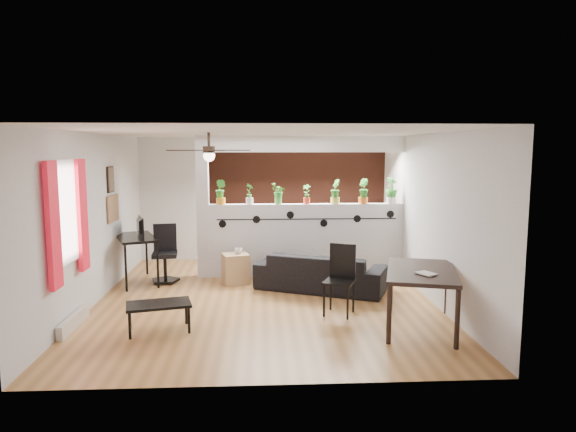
{
  "coord_description": "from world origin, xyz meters",
  "views": [
    {
      "loc": [
        -0.05,
        -7.9,
        2.36
      ],
      "look_at": [
        0.41,
        0.6,
        1.24
      ],
      "focal_mm": 32.0,
      "sensor_mm": 36.0,
      "label": 1
    }
  ],
  "objects_px": {
    "ceiling_fan": "(209,152)",
    "cup": "(238,251)",
    "potted_plant_4": "(335,191)",
    "dining_table": "(421,276)",
    "potted_plant_0": "(221,191)",
    "potted_plant_2": "(278,193)",
    "cube_shelf": "(236,269)",
    "potted_plant_6": "(391,190)",
    "potted_plant_1": "(250,193)",
    "office_chair": "(165,257)",
    "computer_desk": "(136,241)",
    "sofa": "(321,272)",
    "coffee_table": "(159,306)",
    "potted_plant_3": "(307,193)",
    "folding_chair": "(341,273)",
    "potted_plant_5": "(363,190)"
  },
  "relations": [
    {
      "from": "potted_plant_3",
      "to": "potted_plant_0",
      "type": "bearing_deg",
      "value": 180.0
    },
    {
      "from": "potted_plant_5",
      "to": "folding_chair",
      "type": "height_order",
      "value": "potted_plant_5"
    },
    {
      "from": "cup",
      "to": "coffee_table",
      "type": "bearing_deg",
      "value": -111.6
    },
    {
      "from": "potted_plant_0",
      "to": "dining_table",
      "type": "height_order",
      "value": "potted_plant_0"
    },
    {
      "from": "cube_shelf",
      "to": "potted_plant_6",
      "type": "bearing_deg",
      "value": -5.31
    },
    {
      "from": "potted_plant_3",
      "to": "office_chair",
      "type": "relative_size",
      "value": 0.36
    },
    {
      "from": "potted_plant_0",
      "to": "ceiling_fan",
      "type": "bearing_deg",
      "value": -90.64
    },
    {
      "from": "potted_plant_1",
      "to": "dining_table",
      "type": "relative_size",
      "value": 0.24
    },
    {
      "from": "office_chair",
      "to": "potted_plant_6",
      "type": "bearing_deg",
      "value": 4.64
    },
    {
      "from": "potted_plant_3",
      "to": "coffee_table",
      "type": "distance_m",
      "value": 3.81
    },
    {
      "from": "potted_plant_6",
      "to": "cube_shelf",
      "type": "relative_size",
      "value": 0.91
    },
    {
      "from": "potted_plant_1",
      "to": "office_chair",
      "type": "relative_size",
      "value": 0.39
    },
    {
      "from": "folding_chair",
      "to": "potted_plant_5",
      "type": "bearing_deg",
      "value": 71.39
    },
    {
      "from": "dining_table",
      "to": "sofa",
      "type": "bearing_deg",
      "value": 120.05
    },
    {
      "from": "potted_plant_0",
      "to": "potted_plant_6",
      "type": "distance_m",
      "value": 3.16
    },
    {
      "from": "cube_shelf",
      "to": "dining_table",
      "type": "relative_size",
      "value": 0.33
    },
    {
      "from": "potted_plant_6",
      "to": "sofa",
      "type": "distance_m",
      "value": 2.18
    },
    {
      "from": "potted_plant_0",
      "to": "computer_desk",
      "type": "xyz_separation_m",
      "value": [
        -1.47,
        -0.36,
        -0.84
      ]
    },
    {
      "from": "office_chair",
      "to": "dining_table",
      "type": "relative_size",
      "value": 0.62
    },
    {
      "from": "potted_plant_4",
      "to": "dining_table",
      "type": "distance_m",
      "value": 3.14
    },
    {
      "from": "potted_plant_6",
      "to": "office_chair",
      "type": "xyz_separation_m",
      "value": [
        -4.14,
        -0.34,
        -1.16
      ]
    },
    {
      "from": "potted_plant_0",
      "to": "potted_plant_2",
      "type": "distance_m",
      "value": 1.05
    },
    {
      "from": "potted_plant_3",
      "to": "potted_plant_5",
      "type": "bearing_deg",
      "value": 0.0
    },
    {
      "from": "cup",
      "to": "potted_plant_6",
      "type": "bearing_deg",
      "value": 10.47
    },
    {
      "from": "potted_plant_3",
      "to": "coffee_table",
      "type": "relative_size",
      "value": 0.41
    },
    {
      "from": "computer_desk",
      "to": "folding_chair",
      "type": "relative_size",
      "value": 1.29
    },
    {
      "from": "potted_plant_1",
      "to": "office_chair",
      "type": "bearing_deg",
      "value": -167.41
    },
    {
      "from": "potted_plant_4",
      "to": "coffee_table",
      "type": "relative_size",
      "value": 0.51
    },
    {
      "from": "potted_plant_0",
      "to": "potted_plant_4",
      "type": "bearing_deg",
      "value": 0.0
    },
    {
      "from": "sofa",
      "to": "coffee_table",
      "type": "relative_size",
      "value": 2.28
    },
    {
      "from": "potted_plant_1",
      "to": "potted_plant_6",
      "type": "relative_size",
      "value": 0.8
    },
    {
      "from": "ceiling_fan",
      "to": "potted_plant_1",
      "type": "relative_size",
      "value": 3.07
    },
    {
      "from": "potted_plant_1",
      "to": "potted_plant_6",
      "type": "distance_m",
      "value": 2.63
    },
    {
      "from": "cup",
      "to": "potted_plant_1",
      "type": "bearing_deg",
      "value": 69.61
    },
    {
      "from": "ceiling_fan",
      "to": "coffee_table",
      "type": "relative_size",
      "value": 1.33
    },
    {
      "from": "potted_plant_4",
      "to": "dining_table",
      "type": "xyz_separation_m",
      "value": [
        0.73,
        -2.92,
        -0.89
      ]
    },
    {
      "from": "potted_plant_4",
      "to": "dining_table",
      "type": "height_order",
      "value": "potted_plant_4"
    },
    {
      "from": "potted_plant_4",
      "to": "cup",
      "type": "bearing_deg",
      "value": -163.59
    },
    {
      "from": "ceiling_fan",
      "to": "cup",
      "type": "distance_m",
      "value": 2.18
    },
    {
      "from": "ceiling_fan",
      "to": "cube_shelf",
      "type": "xyz_separation_m",
      "value": [
        0.3,
        1.28,
        -2.05
      ]
    },
    {
      "from": "potted_plant_4",
      "to": "folding_chair",
      "type": "xyz_separation_m",
      "value": [
        -0.23,
        -2.25,
        -1.0
      ]
    },
    {
      "from": "sofa",
      "to": "cube_shelf",
      "type": "height_order",
      "value": "sofa"
    },
    {
      "from": "ceiling_fan",
      "to": "computer_desk",
      "type": "xyz_separation_m",
      "value": [
        -1.45,
        1.44,
        -1.56
      ]
    },
    {
      "from": "cube_shelf",
      "to": "potted_plant_0",
      "type": "bearing_deg",
      "value": 102.79
    },
    {
      "from": "ceiling_fan",
      "to": "computer_desk",
      "type": "relative_size",
      "value": 0.92
    },
    {
      "from": "sofa",
      "to": "cube_shelf",
      "type": "distance_m",
      "value": 1.53
    },
    {
      "from": "sofa",
      "to": "dining_table",
      "type": "relative_size",
      "value": 1.27
    },
    {
      "from": "potted_plant_6",
      "to": "potted_plant_2",
      "type": "bearing_deg",
      "value": -180.0
    },
    {
      "from": "potted_plant_4",
      "to": "potted_plant_0",
      "type": "bearing_deg",
      "value": -180.0
    },
    {
      "from": "office_chair",
      "to": "computer_desk",
      "type": "bearing_deg",
      "value": -176.73
    }
  ]
}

